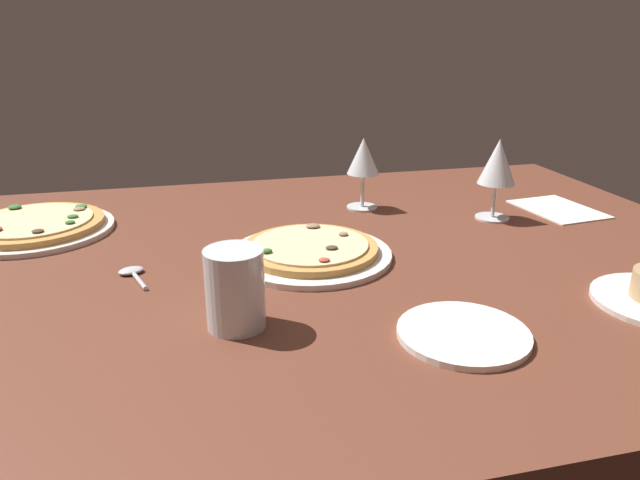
{
  "coord_description": "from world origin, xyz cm",
  "views": [
    {
      "loc": [
        24.03,
        91.78,
        41.81
      ],
      "look_at": [
        1.75,
        -0.09,
        7.0
      ],
      "focal_mm": 33.04,
      "sensor_mm": 36.0,
      "label": 1
    }
  ],
  "objects": [
    {
      "name": "dining_table",
      "position": [
        0.0,
        0.0,
        2.0
      ],
      "size": [
        150.0,
        110.0,
        4.0
      ],
      "primitive_type": "cube",
      "color": "brown",
      "rests_on": "ground"
    },
    {
      "name": "pizza_main",
      "position": [
        3.5,
        -0.19,
        5.15
      ],
      "size": [
        28.0,
        28.0,
        3.31
      ],
      "color": "silver",
      "rests_on": "dining_table"
    },
    {
      "name": "pizza_side",
      "position": [
        52.32,
        -25.39,
        5.19
      ],
      "size": [
        29.37,
        29.37,
        3.35
      ],
      "color": "silver",
      "rests_on": "dining_table"
    },
    {
      "name": "wine_glass_far",
      "position": [
        -37.77,
        -12.15,
        15.35
      ],
      "size": [
        7.51,
        7.51,
        16.52
      ],
      "color": "silver",
      "rests_on": "dining_table"
    },
    {
      "name": "wine_glass_near",
      "position": [
        -13.88,
        -25.58,
        14.84
      ],
      "size": [
        6.91,
        6.91,
        15.36
      ],
      "color": "silver",
      "rests_on": "dining_table"
    },
    {
      "name": "water_glass",
      "position": [
        18.39,
        21.52,
        8.9
      ],
      "size": [
        7.8,
        7.8,
        10.82
      ],
      "color": "silver",
      "rests_on": "dining_table"
    },
    {
      "name": "side_plate",
      "position": [
        -9.55,
        31.36,
        4.45
      ],
      "size": [
        17.04,
        17.04,
        0.9
      ],
      "primitive_type": "cylinder",
      "color": "white",
      "rests_on": "dining_table"
    },
    {
      "name": "paper_menu",
      "position": [
        -54.67,
        -14.22,
        4.15
      ],
      "size": [
        15.57,
        19.46,
        0.3
      ],
      "primitive_type": "cube",
      "rotation": [
        0.0,
        0.0,
        0.11
      ],
      "color": "white",
      "rests_on": "dining_table"
    },
    {
      "name": "spoon",
      "position": [
        32.76,
        0.64,
        4.46
      ],
      "size": [
        5.17,
        9.76,
        1.0
      ],
      "color": "silver",
      "rests_on": "dining_table"
    }
  ]
}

